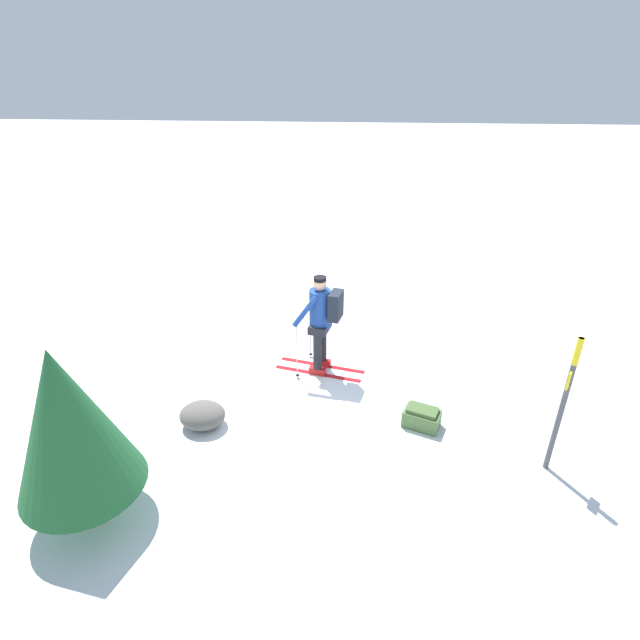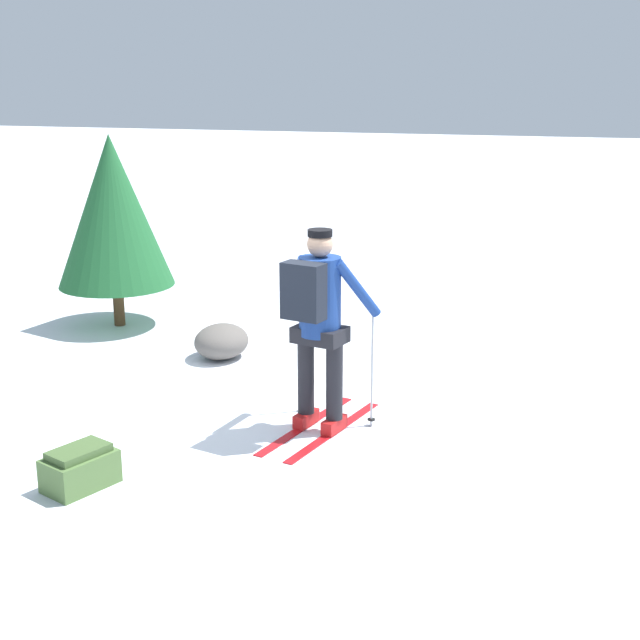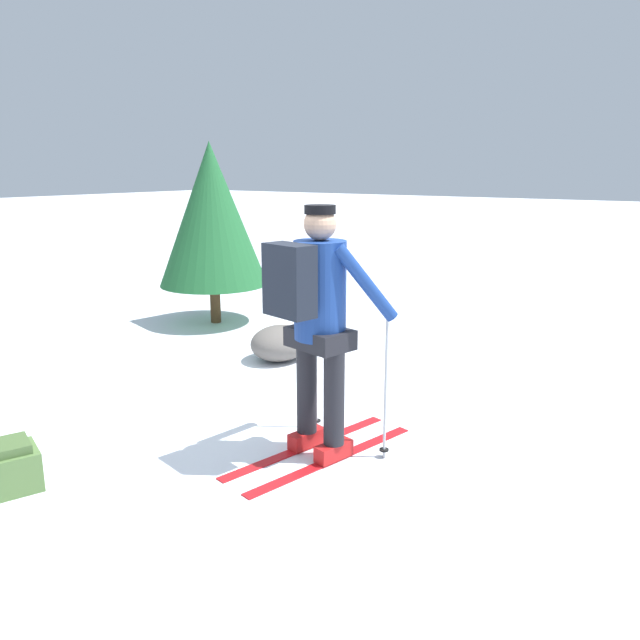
{
  "view_description": "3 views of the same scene",
  "coord_description": "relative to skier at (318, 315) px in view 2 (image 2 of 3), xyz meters",
  "views": [
    {
      "loc": [
        -0.61,
        6.86,
        5.03
      ],
      "look_at": [
        -0.01,
        -0.71,
        1.02
      ],
      "focal_mm": 28.0,
      "sensor_mm": 36.0,
      "label": 1
    },
    {
      "loc": [
        -7.18,
        -2.93,
        3.11
      ],
      "look_at": [
        -0.01,
        -0.71,
        1.02
      ],
      "focal_mm": 50.0,
      "sensor_mm": 36.0,
      "label": 2
    },
    {
      "loc": [
        -3.54,
        -3.12,
        2.07
      ],
      "look_at": [
        -0.01,
        -0.71,
        1.02
      ],
      "focal_mm": 35.0,
      "sensor_mm": 36.0,
      "label": 3
    }
  ],
  "objects": [
    {
      "name": "dropped_backpack",
      "position": [
        -1.64,
        1.42,
        -0.92
      ],
      "size": [
        0.63,
        0.51,
        0.33
      ],
      "color": "#4C6B38",
      "rests_on": "ground_plane"
    },
    {
      "name": "rock_boulder",
      "position": [
        1.7,
        1.67,
        -0.89
      ],
      "size": [
        0.7,
        0.59,
        0.38
      ],
      "primitive_type": "ellipsoid",
      "color": "#5B5651",
      "rests_on": "ground_plane"
    },
    {
      "name": "skier",
      "position": [
        0.0,
        0.0,
        0.0
      ],
      "size": [
        1.63,
        0.87,
        1.82
      ],
      "color": "red",
      "rests_on": "ground_plane"
    },
    {
      "name": "pine_tree",
      "position": [
        2.56,
        3.46,
        0.38
      ],
      "size": [
        1.44,
        1.44,
        2.4
      ],
      "color": "#4C331E",
      "rests_on": "ground_plane"
    },
    {
      "name": "ground_plane",
      "position": [
        0.04,
        0.7,
        -1.08
      ],
      "size": [
        80.0,
        80.0,
        0.0
      ],
      "primitive_type": "plane",
      "color": "white"
    }
  ]
}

